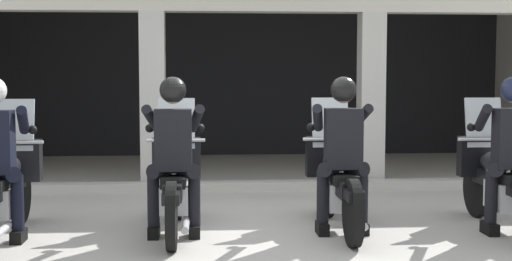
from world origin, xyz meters
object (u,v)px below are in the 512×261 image
object	(u,v)px
motorcycle_center_left	(175,183)
police_officer_center_right	(343,141)
police_officer_center_left	(173,143)
motorcycle_center_right	(337,180)
motorcycle_far_right	(499,180)
motorcycle_far_left	(5,186)
police_officer_far_right	(511,141)

from	to	relation	value
motorcycle_center_left	police_officer_center_right	size ratio (longest dim) A/B	1.29
police_officer_center_left	motorcycle_center_right	bearing A→B (deg)	17.92
motorcycle_far_right	motorcycle_far_left	bearing A→B (deg)	-177.78
police_officer_center_left	police_officer_center_right	xyz separation A→B (m)	(1.68, 0.02, 0.00)
motorcycle_far_left	police_officer_center_left	size ratio (longest dim) A/B	1.29
motorcycle_center_left	motorcycle_far_right	xyz separation A→B (m)	(3.36, -0.10, 0.00)
motorcycle_center_left	police_officer_center_right	bearing A→B (deg)	-1.23
motorcycle_center_left	motorcycle_center_right	size ratio (longest dim) A/B	1.00
motorcycle_far_right	police_officer_center_right	bearing A→B (deg)	-172.35
motorcycle_far_left	motorcycle_center_right	distance (m)	3.36
motorcycle_far_right	police_officer_center_left	bearing A→B (deg)	-174.68
motorcycle_center_left	police_officer_center_left	bearing A→B (deg)	-82.68
motorcycle_far_left	police_officer_far_right	size ratio (longest dim) A/B	1.29
motorcycle_center_right	motorcycle_far_right	xyz separation A→B (m)	(1.68, -0.12, 0.00)
motorcycle_far_left	motorcycle_center_right	xyz separation A→B (m)	(3.36, 0.13, 0.00)
police_officer_center_right	motorcycle_far_right	xyz separation A→B (m)	(1.68, 0.16, -0.44)
motorcycle_center_left	police_officer_center_left	distance (m)	0.52
police_officer_center_right	police_officer_far_right	world-z (taller)	same
motorcycle_center_left	police_officer_far_right	xyz separation A→B (m)	(3.36, -0.38, 0.44)
motorcycle_center_left	motorcycle_far_right	distance (m)	3.36
motorcycle_center_right	motorcycle_far_right	size ratio (longest dim) A/B	1.00
police_officer_center_right	police_officer_far_right	distance (m)	1.69
police_officer_center_right	police_officer_center_left	bearing A→B (deg)	178.84
police_officer_center_left	motorcycle_far_right	world-z (taller)	police_officer_center_left
motorcycle_far_left	motorcycle_center_right	bearing A→B (deg)	4.17
motorcycle_far_left	police_officer_center_left	world-z (taller)	police_officer_center_left
motorcycle_center_right	motorcycle_center_left	bearing A→B (deg)	178.84
police_officer_center_left	motorcycle_far_right	distance (m)	3.40
motorcycle_center_left	police_officer_far_right	distance (m)	3.41
motorcycle_center_right	police_officer_center_right	world-z (taller)	police_officer_center_right
police_officer_center_right	motorcycle_far_right	world-z (taller)	police_officer_center_right
police_officer_center_left	police_officer_center_right	bearing A→B (deg)	8.38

